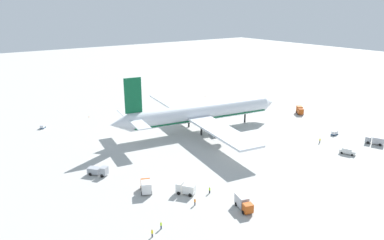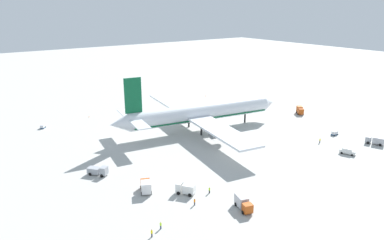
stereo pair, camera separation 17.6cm
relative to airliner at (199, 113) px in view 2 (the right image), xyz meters
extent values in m
plane|color=#B2B2AD|center=(1.25, -0.19, -6.82)|extent=(600.00, 600.00, 0.00)
cylinder|color=silver|center=(1.25, -0.19, 0.21)|extent=(57.19, 15.46, 6.56)
cone|color=silver|center=(31.92, -5.10, 0.21)|extent=(6.20, 7.18, 6.43)
cone|color=silver|center=(-30.06, 4.82, 0.21)|extent=(7.46, 7.19, 6.23)
cube|color=#0C5933|center=(-24.85, 3.98, 9.58)|extent=(6.00, 1.44, 12.18)
cube|color=silver|center=(-24.27, 10.77, 1.52)|extent=(6.18, 12.17, 0.36)
cube|color=silver|center=(-26.42, -2.64, 1.52)|extent=(6.18, 12.17, 0.36)
cube|color=silver|center=(1.62, 20.07, -0.77)|extent=(14.19, 34.56, 0.70)
cylinder|color=slate|center=(1.81, 14.94, -2.82)|extent=(6.31, 4.27, 3.39)
cube|color=silver|center=(-4.72, -19.55, -0.77)|extent=(14.19, 34.56, 0.70)
cylinder|color=slate|center=(-2.94, -14.74, -3.01)|extent=(5.42, 4.49, 3.77)
cylinder|color=black|center=(20.91, -3.34, -4.94)|extent=(0.70, 0.70, 3.75)
cylinder|color=black|center=(-0.72, 5.47, -4.94)|extent=(0.70, 0.70, 3.75)
cylinder|color=black|center=(-2.39, -4.96, -4.94)|extent=(0.70, 0.70, 3.75)
cube|color=#0C5933|center=(1.25, -0.19, -1.59)|extent=(54.89, 14.78, 0.50)
cube|color=#BF4C14|center=(-38.58, -28.81, -5.32)|extent=(2.81, 2.38, 2.09)
cube|color=silver|center=(-39.71, -31.31, -5.02)|extent=(3.48, 3.86, 2.71)
cube|color=black|center=(-38.36, -28.32, -4.80)|extent=(1.87, 0.90, 0.92)
cylinder|color=black|center=(-39.73, -28.46, -6.37)|extent=(0.64, 0.94, 0.90)
cylinder|color=black|center=(-37.55, -29.44, -6.37)|extent=(0.64, 0.94, 0.90)
cylinder|color=black|center=(-41.07, -31.42, -6.37)|extent=(0.64, 0.94, 0.90)
cylinder|color=black|center=(-38.89, -32.41, -6.37)|extent=(0.64, 0.94, 0.90)
cube|color=#BF4C14|center=(48.17, -9.72, -5.21)|extent=(2.62, 2.49, 2.33)
cube|color=#BF4C14|center=(49.79, -7.61, -5.00)|extent=(3.57, 3.74, 2.75)
cube|color=black|center=(47.86, -10.13, -4.62)|extent=(1.49, 1.17, 1.02)
cylinder|color=black|center=(49.12, -10.26, -6.37)|extent=(0.79, 0.90, 0.90)
cylinder|color=black|center=(47.40, -8.94, -6.37)|extent=(0.79, 0.90, 0.90)
cylinder|color=black|center=(51.04, -7.77, -6.37)|extent=(0.79, 0.90, 0.90)
cylinder|color=black|center=(49.32, -6.45, -6.37)|extent=(0.79, 0.90, 0.90)
cube|color=#999EA5|center=(39.96, -44.86, -5.41)|extent=(2.58, 2.38, 1.92)
cube|color=#B2B2B7|center=(41.09, -47.79, -5.27)|extent=(3.25, 4.12, 2.21)
cube|color=black|center=(39.74, -44.29, -4.93)|extent=(1.67, 0.71, 0.85)
cylinder|color=black|center=(39.05, -45.40, -6.37)|extent=(0.60, 0.95, 0.90)
cylinder|color=black|center=(41.00, -44.65, -6.37)|extent=(0.60, 0.95, 0.90)
cylinder|color=black|center=(40.39, -48.87, -6.37)|extent=(0.60, 0.95, 0.90)
cylinder|color=black|center=(42.34, -48.12, -6.37)|extent=(0.60, 0.95, 0.90)
cube|color=white|center=(-32.62, -35.87, -5.18)|extent=(2.71, 2.52, 2.37)
cube|color=white|center=(-31.10, -37.92, -5.25)|extent=(3.61, 3.74, 2.23)
cube|color=black|center=(-32.92, -35.47, -4.59)|extent=(1.61, 1.22, 1.04)
cylinder|color=black|center=(-33.47, -36.67, -6.37)|extent=(0.78, 0.90, 0.90)
cylinder|color=black|center=(-31.61, -35.29, -6.37)|extent=(0.78, 0.90, 0.90)
cylinder|color=black|center=(-31.67, -39.11, -6.37)|extent=(0.78, 0.90, 0.90)
cylinder|color=black|center=(-29.81, -37.73, -6.37)|extent=(0.78, 0.90, 0.90)
cube|color=#999EA5|center=(-44.52, -15.73, -5.26)|extent=(2.68, 2.62, 2.22)
cube|color=#999EA5|center=(-46.42, -13.27, -5.55)|extent=(3.81, 4.08, 1.65)
cube|color=black|center=(-44.15, -16.21, -4.71)|extent=(1.41, 1.12, 0.98)
cylinder|color=black|center=(-43.81, -14.96, -6.37)|extent=(0.79, 0.90, 0.90)
cylinder|color=black|center=(-45.44, -16.22, -6.37)|extent=(0.79, 0.90, 0.90)
cylinder|color=black|center=(-46.07, -12.05, -6.37)|extent=(0.79, 0.90, 0.90)
cylinder|color=black|center=(-47.69, -13.30, -6.37)|extent=(0.79, 0.90, 0.90)
cube|color=#BF4C14|center=(-25.37, -53.08, -5.34)|extent=(2.54, 2.29, 2.05)
cube|color=#B2B2B7|center=(-24.48, -50.04, -5.12)|extent=(3.07, 4.10, 2.51)
cube|color=black|center=(-25.55, -53.68, -4.83)|extent=(1.74, 0.58, 0.90)
cylinder|color=black|center=(-24.30, -53.22, -6.37)|extent=(0.54, 0.95, 0.90)
cylinder|color=black|center=(-26.35, -52.61, -6.37)|extent=(0.54, 0.95, 0.90)
cylinder|color=black|center=(-23.24, -49.61, -6.37)|extent=(0.54, 0.95, 0.90)
cylinder|color=black|center=(-25.28, -49.00, -6.37)|extent=(0.54, 0.95, 0.90)
cube|color=white|center=(25.21, -46.38, -5.95)|extent=(3.34, 5.13, 1.10)
cube|color=white|center=(25.13, -46.15, -5.13)|extent=(2.59, 3.45, 0.55)
cylinder|color=black|center=(26.61, -47.56, -6.50)|extent=(0.42, 0.68, 0.64)
cylinder|color=black|center=(24.86, -48.18, -6.50)|extent=(0.42, 0.68, 0.64)
cylinder|color=black|center=(25.56, -44.58, -6.50)|extent=(0.42, 0.68, 0.64)
cylinder|color=black|center=(23.81, -45.19, -6.50)|extent=(0.42, 0.68, 0.64)
cube|color=#26598C|center=(-47.87, 37.10, -6.55)|extent=(2.59, 2.79, 0.15)
cylinder|color=#333338|center=(-46.94, 38.31, -6.55)|extent=(0.43, 0.52, 0.08)
cube|color=silver|center=(-47.87, 37.10, -5.95)|extent=(2.25, 2.39, 1.05)
cylinder|color=black|center=(-47.86, 38.26, -6.62)|extent=(0.34, 0.39, 0.40)
cylinder|color=black|center=(-46.75, 37.41, -6.62)|extent=(0.34, 0.39, 0.40)
cylinder|color=black|center=(-48.99, 36.79, -6.62)|extent=(0.34, 0.39, 0.40)
cylinder|color=black|center=(-47.88, 35.94, -6.62)|extent=(0.34, 0.39, 0.40)
cube|color=#26598C|center=(37.72, -33.31, -6.55)|extent=(2.73, 1.46, 0.15)
cylinder|color=#333338|center=(36.07, -33.27, -6.55)|extent=(0.60, 0.09, 0.08)
cube|color=silver|center=(37.72, -33.31, -5.88)|extent=(2.30, 1.31, 1.18)
cylinder|color=black|center=(36.68, -33.99, -6.62)|extent=(0.40, 0.13, 0.40)
cylinder|color=black|center=(36.71, -32.59, -6.62)|extent=(0.40, 0.13, 0.40)
cylinder|color=black|center=(38.73, -34.04, -6.62)|extent=(0.40, 0.13, 0.40)
cylinder|color=black|center=(38.76, -32.64, -6.62)|extent=(0.40, 0.13, 0.40)
cylinder|color=navy|center=(-44.56, -46.61, -6.40)|extent=(0.45, 0.45, 0.85)
cylinder|color=#B2F219|center=(-44.56, -46.61, -5.66)|extent=(0.57, 0.57, 0.63)
sphere|color=beige|center=(-44.56, -46.61, -5.22)|extent=(0.23, 0.23, 0.23)
cylinder|color=#3F3F47|center=(26.36, -35.13, -6.39)|extent=(0.39, 0.39, 0.85)
cylinder|color=yellow|center=(26.36, -35.13, -5.65)|extent=(0.48, 0.48, 0.64)
sphere|color=#8C6647|center=(26.36, -35.13, -5.22)|extent=(0.23, 0.23, 0.23)
cylinder|color=#3F3F47|center=(-47.50, -47.97, -6.38)|extent=(0.44, 0.44, 0.88)
cylinder|color=yellow|center=(-47.50, -47.97, -5.61)|extent=(0.54, 0.54, 0.66)
sphere|color=#8C6647|center=(-47.50, -47.97, -5.16)|extent=(0.24, 0.24, 0.24)
cylinder|color=black|center=(-26.58, -40.53, -6.40)|extent=(0.42, 0.42, 0.83)
cylinder|color=#B2F219|center=(-26.58, -40.53, -5.68)|extent=(0.53, 0.53, 0.62)
sphere|color=beige|center=(-26.58, -40.53, -5.25)|extent=(0.23, 0.23, 0.23)
cylinder|color=#3F3F47|center=(-33.02, -43.01, -6.40)|extent=(0.38, 0.38, 0.84)
cylinder|color=orange|center=(-33.02, -43.01, -5.67)|extent=(0.48, 0.48, 0.63)
sphere|color=#8C6647|center=(-33.02, -43.01, -5.24)|extent=(0.23, 0.23, 0.23)
cone|color=orange|center=(-28.06, 40.79, -6.55)|extent=(0.36, 0.36, 0.55)
cone|color=orange|center=(34.93, 41.24, -6.55)|extent=(0.36, 0.36, 0.55)
camera|label=1|loc=(-77.84, -104.46, 38.78)|focal=33.78mm
camera|label=2|loc=(-77.70, -104.56, 38.78)|focal=33.78mm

